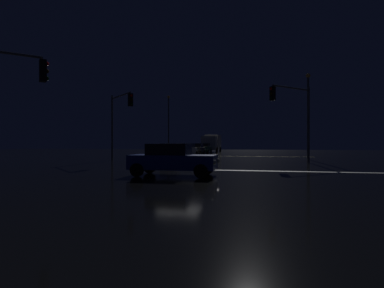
{
  "coord_description": "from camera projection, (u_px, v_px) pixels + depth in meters",
  "views": [
    {
      "loc": [
        4.74,
        -18.64,
        1.6
      ],
      "look_at": [
        -1.75,
        11.91,
        1.51
      ],
      "focal_mm": 29.63,
      "sensor_mm": 36.0,
      "label": 1
    }
  ],
  "objects": [
    {
      "name": "ground",
      "position": [
        180.0,
        170.0,
        19.22
      ],
      "size": [
        120.0,
        120.0,
        0.1
      ],
      "primitive_type": "cube",
      "color": "black"
    },
    {
      "name": "stop_line_north",
      "position": [
        203.0,
        162.0,
        27.34
      ],
      "size": [
        0.35,
        14.23,
        0.01
      ],
      "color": "white",
      "rests_on": "ground"
    },
    {
      "name": "centre_line_ns",
      "position": [
        220.0,
        156.0,
        38.69
      ],
      "size": [
        22.0,
        0.15,
        0.01
      ],
      "color": "yellow",
      "rests_on": "ground"
    },
    {
      "name": "crosswalk_bar_east",
      "position": [
        327.0,
        172.0,
        17.47
      ],
      "size": [
        14.23,
        0.4,
        0.01
      ],
      "color": "white",
      "rests_on": "ground"
    },
    {
      "name": "sedan_gray",
      "position": [
        170.0,
        151.0,
        31.14
      ],
      "size": [
        2.02,
        4.33,
        1.57
      ],
      "color": "slate",
      "rests_on": "ground"
    },
    {
      "name": "sedan_silver",
      "position": [
        186.0,
        150.0,
        36.95
      ],
      "size": [
        2.02,
        4.33,
        1.57
      ],
      "color": "#B7B7BC",
      "rests_on": "ground"
    },
    {
      "name": "sedan_black",
      "position": [
        196.0,
        149.0,
        43.25
      ],
      "size": [
        2.02,
        4.33,
        1.57
      ],
      "color": "black",
      "rests_on": "ground"
    },
    {
      "name": "sedan_green",
      "position": [
        204.0,
        148.0,
        49.03
      ],
      "size": [
        2.02,
        4.33,
        1.57
      ],
      "color": "#14512D",
      "rests_on": "ground"
    },
    {
      "name": "box_truck",
      "position": [
        212.0,
        143.0,
        55.86
      ],
      "size": [
        2.68,
        8.28,
        3.08
      ],
      "color": "beige",
      "rests_on": "ground"
    },
    {
      "name": "sedan_blue_crossing",
      "position": [
        172.0,
        159.0,
        15.63
      ],
      "size": [
        4.33,
        2.02,
        1.57
      ],
      "color": "navy",
      "rests_on": "ground"
    },
    {
      "name": "traffic_signal_ne",
      "position": [
        294.0,
        109.0,
        24.92
      ],
      "size": [
        3.31,
        3.31,
        6.23
      ],
      "color": "#4C4C51",
      "rests_on": "ground"
    },
    {
      "name": "traffic_signal_nw",
      "position": [
        120.0,
        114.0,
        27.89
      ],
      "size": [
        3.5,
        3.5,
        6.05
      ],
      "color": "#4C4C51",
      "rests_on": "ground"
    },
    {
      "name": "streetlamp_right_near",
      "position": [
        308.0,
        109.0,
        30.85
      ],
      "size": [
        0.44,
        0.44,
        8.41
      ],
      "color": "#424247",
      "rests_on": "ground"
    },
    {
      "name": "streetlamp_left_far",
      "position": [
        169.0,
        120.0,
        50.41
      ],
      "size": [
        0.44,
        0.44,
        9.18
      ],
      "color": "#424247",
      "rests_on": "ground"
    }
  ]
}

